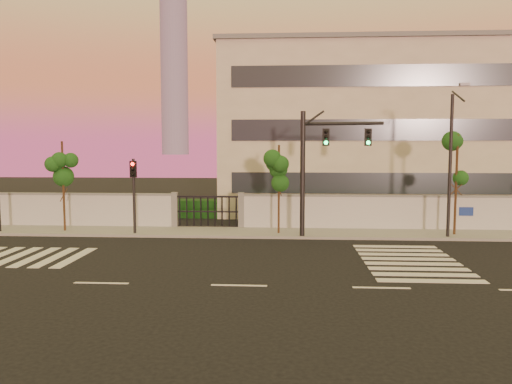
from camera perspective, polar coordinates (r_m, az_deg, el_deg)
ground at (r=18.02m, az=-1.96°, el=-10.64°), size 120.00×120.00×0.00m
sidewalk at (r=28.23m, az=0.07°, el=-4.66°), size 60.00×3.00×0.15m
perimeter_wall at (r=29.55m, az=0.44°, el=-2.26°), size 60.00×0.36×2.20m
hedge_row at (r=32.26m, az=2.58°, el=-2.09°), size 41.00×4.25×1.80m
institutional_building at (r=39.94m, az=14.18°, el=6.85°), size 24.40×12.40×12.25m
distant_skyscraper at (r=309.93m, az=-9.36°, el=15.79°), size 16.00×16.00×118.00m
road_markings at (r=21.82m, az=-5.19°, el=-7.81°), size 57.00×7.62×0.02m
street_tree_c at (r=30.15m, az=-21.17°, el=2.82°), size 1.47×1.17×5.22m
street_tree_d at (r=27.37m, az=2.68°, el=2.64°), size 1.50×1.20×5.01m
street_tree_e at (r=29.01m, az=22.01°, el=3.19°), size 1.59×1.26×5.56m
traffic_signal_main at (r=26.51m, az=7.21°, el=3.79°), size 4.27×0.88×6.77m
traffic_signal_secondary at (r=28.12m, az=-13.80°, el=0.54°), size 0.33×0.33×4.26m
streetlight_east at (r=27.95m, az=21.43°, el=3.62°), size 0.48×1.92×7.99m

